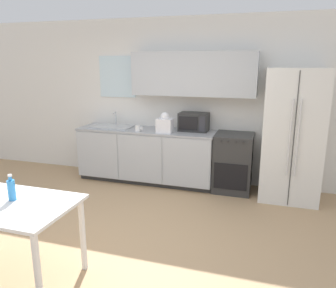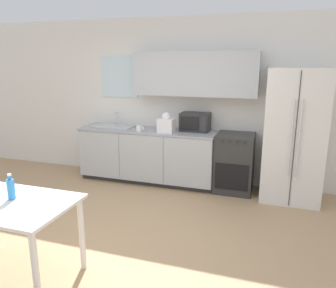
% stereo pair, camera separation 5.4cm
% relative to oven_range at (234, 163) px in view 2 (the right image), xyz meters
% --- Properties ---
extents(ground_plane, '(12.00, 12.00, 0.00)m').
position_rel_oven_range_xyz_m(ground_plane, '(-0.95, -2.00, -0.45)').
color(ground_plane, tan).
extents(wall_back, '(12.00, 0.38, 2.70)m').
position_rel_oven_range_xyz_m(wall_back, '(-0.91, 0.29, 0.98)').
color(wall_back, silver).
rests_on(wall_back, ground_plane).
extents(kitchen_counter, '(2.32, 0.64, 0.90)m').
position_rel_oven_range_xyz_m(kitchen_counter, '(-1.45, -0.01, 0.00)').
color(kitchen_counter, '#333333').
rests_on(kitchen_counter, ground_plane).
extents(oven_range, '(0.58, 0.61, 0.91)m').
position_rel_oven_range_xyz_m(oven_range, '(0.00, 0.00, 0.00)').
color(oven_range, '#2D2D2D').
rests_on(oven_range, ground_plane).
extents(refrigerator, '(0.82, 0.74, 1.92)m').
position_rel_oven_range_xyz_m(refrigerator, '(0.83, -0.06, 0.50)').
color(refrigerator, silver).
rests_on(refrigerator, ground_plane).
extents(kitchen_sink, '(0.69, 0.41, 0.24)m').
position_rel_oven_range_xyz_m(kitchen_sink, '(-2.08, -0.01, 0.46)').
color(kitchen_sink, '#B7BABC').
rests_on(kitchen_sink, kitchen_counter).
extents(microwave, '(0.47, 0.32, 0.29)m').
position_rel_oven_range_xyz_m(microwave, '(-0.67, 0.11, 0.60)').
color(microwave, '#282828').
rests_on(microwave, kitchen_counter).
extents(coffee_mug, '(0.12, 0.09, 0.10)m').
position_rel_oven_range_xyz_m(coffee_mug, '(-1.51, -0.22, 0.50)').
color(coffee_mug, white).
rests_on(coffee_mug, kitchen_counter).
extents(grocery_bag_0, '(0.25, 0.21, 0.32)m').
position_rel_oven_range_xyz_m(grocery_bag_0, '(-1.07, -0.16, 0.58)').
color(grocery_bag_0, white).
rests_on(grocery_bag_0, kitchen_counter).
extents(dining_table, '(1.21, 0.77, 0.77)m').
position_rel_oven_range_xyz_m(dining_table, '(-1.69, -2.85, 0.21)').
color(dining_table, white).
rests_on(dining_table, ground_plane).
extents(drink_bottle, '(0.07, 0.07, 0.24)m').
position_rel_oven_range_xyz_m(drink_bottle, '(-1.68, -2.79, 0.42)').
color(drink_bottle, '#338CD8').
rests_on(drink_bottle, dining_table).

